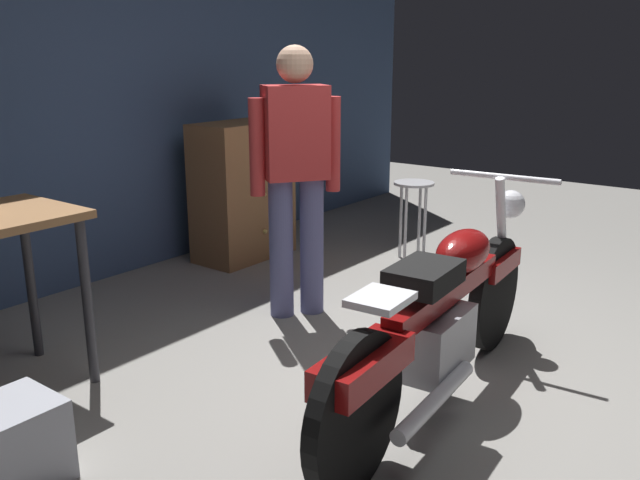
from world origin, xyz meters
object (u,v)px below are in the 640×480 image
Objects in this scene: person_standing at (296,171)px; storage_bin at (0,451)px; wooden_dresser at (243,191)px; motorcycle at (442,315)px; shop_stool at (413,200)px.

person_standing reaches higher than storage_bin.
storage_bin is at bearing -153.58° from wooden_dresser.
motorcycle reaches higher than shop_stool.
wooden_dresser is at bearing 26.42° from storage_bin.
wooden_dresser is at bearing 59.41° from motorcycle.
person_standing reaches higher than wooden_dresser.
wooden_dresser is 2.50× the size of storage_bin.
shop_stool is (1.94, 1.26, 0.05)m from motorcycle.
person_standing is 1.52m from shop_stool.
shop_stool is at bearing -56.36° from wooden_dresser.
motorcycle is 1.93m from storage_bin.
motorcycle is 4.98× the size of storage_bin.
person_standing reaches higher than shop_stool.
person_standing is (0.48, 1.27, 0.48)m from motorcycle.
wooden_dresser is 3.15m from storage_bin.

